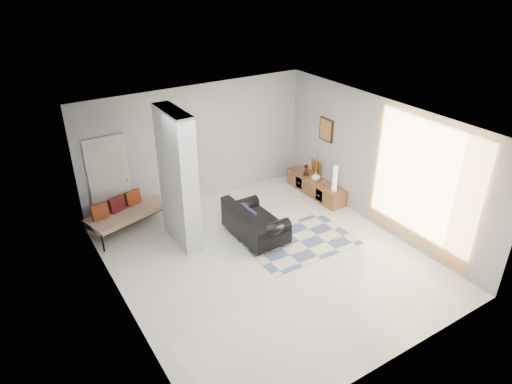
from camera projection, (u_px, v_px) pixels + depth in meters
floor at (269, 260)px, 8.90m from camera, size 6.00×6.00×0.00m
ceiling at (271, 124)px, 7.60m from camera, size 6.00×6.00×0.00m
wall_back at (198, 145)px, 10.49m from camera, size 6.00×0.00×6.00m
wall_front at (397, 289)px, 6.00m from camera, size 6.00×0.00×6.00m
wall_left at (120, 243)px, 6.95m from camera, size 0.00×6.00×6.00m
wall_right at (379, 164)px, 9.55m from camera, size 0.00×6.00×6.00m
partition_column at (178, 179)px, 8.93m from camera, size 0.35×1.20×2.80m
hallway_door at (110, 182)px, 9.65m from camera, size 0.85×0.06×2.04m
curtain at (421, 184)px, 8.62m from camera, size 0.00×2.55×2.55m
wall_art at (326, 130)px, 10.69m from camera, size 0.04×0.45×0.55m
media_console at (316, 187)px, 11.27m from camera, size 0.45×1.80×0.80m
loveseat at (253, 223)px, 9.45m from camera, size 0.87×1.46×0.76m
daybed at (126, 212)px, 9.75m from camera, size 1.89×1.19×0.77m
area_rug at (300, 242)px, 9.47m from camera, size 2.22×1.50×0.01m
cylinder_lamp at (335, 179)px, 10.51m from camera, size 0.11×0.11×0.62m
bronze_figurine at (306, 170)px, 11.35m from camera, size 0.15×0.15×0.27m
vase at (316, 177)px, 11.07m from camera, size 0.21×0.21×0.22m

